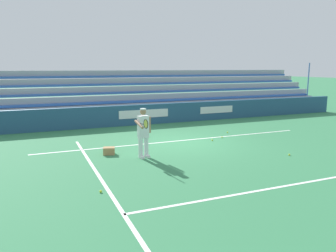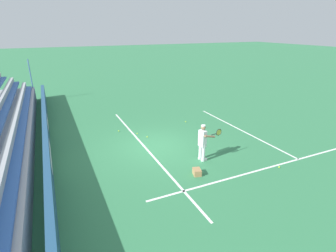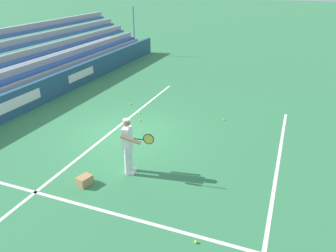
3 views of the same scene
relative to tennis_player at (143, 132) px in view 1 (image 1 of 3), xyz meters
The scene contains 13 objects.
ground_plane 2.84m from the tennis_player, 148.24° to the right, with size 160.00×160.00×0.00m, color #337A4C.
court_baseline_white 3.12m from the tennis_player, 140.05° to the right, with size 12.00×0.10×0.01m, color white.
court_sideline_white 3.28m from the tennis_player, 54.82° to the left, with size 0.10×12.00×0.01m, color white.
court_service_line_white 4.76m from the tennis_player, 119.29° to the left, with size 8.22×0.10×0.01m, color white.
back_wall_sponsor_board 6.81m from the tennis_player, 109.73° to the right, with size 26.70×0.25×1.10m.
bleacher_stand 8.93m from the tennis_player, 104.86° to the right, with size 25.37×3.20×3.40m.
tennis_player is the anchor object (origin of this frame).
ball_box_cardboard 1.55m from the tennis_player, 40.89° to the right, with size 0.40×0.30×0.26m, color #A87F51.
tennis_ball_far_right 3.45m from the tennis_player, 52.73° to the left, with size 0.07×0.07×0.07m, color #CCE533.
tennis_ball_stray_back 4.65m from the tennis_player, 157.98° to the right, with size 0.07×0.07×0.07m, color #CCE533.
tennis_ball_near_player 5.23m from the tennis_player, 160.07° to the left, with size 0.07×0.07×0.07m, color #CCE533.
tennis_ball_midcourt 3.88m from the tennis_player, 158.85° to the right, with size 0.07×0.07×0.07m, color #CCE533.
tennis_ball_toward_net 5.74m from the tennis_player, 153.10° to the right, with size 0.07×0.07×0.07m, color #CCE533.
Camera 1 is at (5.76, 11.87, 3.08)m, focal length 35.00 mm.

